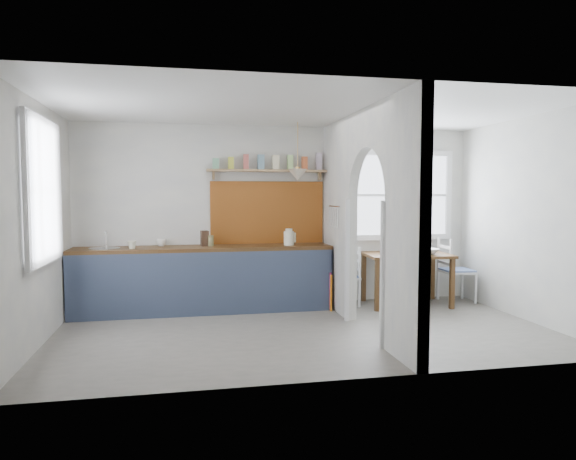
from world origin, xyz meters
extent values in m
cube|color=gray|center=(0.00, 0.00, 0.00)|extent=(5.80, 3.20, 0.01)
cube|color=silver|center=(0.00, 0.00, 2.60)|extent=(5.80, 3.20, 0.01)
cube|color=silver|center=(0.00, 1.60, 1.30)|extent=(5.80, 0.01, 2.60)
cube|color=silver|center=(0.00, -1.60, 1.30)|extent=(5.80, 0.01, 2.60)
cube|color=silver|center=(-2.90, 0.00, 1.30)|extent=(0.01, 3.20, 2.60)
cube|color=silver|center=(2.90, 0.00, 1.30)|extent=(0.01, 3.20, 2.60)
cube|color=silver|center=(0.70, -1.20, 1.30)|extent=(0.12, 0.80, 2.60)
cube|color=silver|center=(0.70, 1.00, 1.30)|extent=(0.12, 1.20, 2.60)
cube|color=silver|center=(0.70, -0.20, 2.08)|extent=(0.12, 1.20, 1.05)
cube|color=brown|center=(-1.13, 1.30, 0.88)|extent=(3.50, 0.60, 0.05)
cube|color=#363E55|center=(-1.13, 1.01, 0.42)|extent=(3.50, 0.03, 0.85)
cube|color=#442F20|center=(-1.13, 1.35, 0.42)|extent=(3.46, 0.45, 0.85)
cylinder|color=silver|center=(-2.43, 1.30, 0.89)|extent=(0.40, 0.40, 0.02)
cube|color=#914918|center=(-0.20, 1.58, 1.35)|extent=(1.65, 0.03, 0.90)
cube|color=#9A7958|center=(-0.20, 1.49, 1.95)|extent=(1.75, 0.20, 0.03)
cube|color=#528867|center=(-0.95, 1.49, 2.06)|extent=(0.09, 0.09, 0.18)
cube|color=#A5AB27|center=(-0.74, 1.49, 2.06)|extent=(0.09, 0.09, 0.18)
cube|color=#A0423A|center=(-0.52, 1.49, 2.06)|extent=(0.09, 0.09, 0.18)
cube|color=slate|center=(-0.31, 1.49, 2.06)|extent=(0.09, 0.09, 0.18)
cube|color=beige|center=(-0.10, 1.49, 2.06)|extent=(0.09, 0.09, 0.18)
cube|color=#8FBA64|center=(0.11, 1.49, 2.06)|extent=(0.09, 0.09, 0.18)
cube|color=#AA461C|center=(0.33, 1.49, 2.06)|extent=(0.09, 0.09, 0.18)
cube|color=#A493A8|center=(0.54, 1.49, 2.06)|extent=(0.09, 0.09, 0.18)
cone|color=beige|center=(0.15, 1.15, 1.88)|extent=(0.26, 0.26, 0.16)
cylinder|color=silver|center=(0.61, 0.90, 1.45)|extent=(0.02, 0.50, 0.02)
imported|color=silver|center=(-2.07, 1.17, 0.95)|extent=(0.14, 0.14, 0.11)
imported|color=silver|center=(-1.71, 1.43, 0.95)|extent=(0.14, 0.14, 0.10)
cube|color=#442F20|center=(-1.12, 1.36, 1.01)|extent=(0.12, 0.15, 0.21)
cylinder|color=olive|center=(-1.04, 1.33, 0.97)|extent=(0.10, 0.10, 0.15)
cube|color=#B72E75|center=(0.58, 0.99, 0.28)|extent=(0.02, 0.03, 0.51)
cube|color=orange|center=(0.58, 0.95, 0.25)|extent=(0.02, 0.03, 0.51)
imported|color=white|center=(2.00, 1.00, 0.80)|extent=(0.39, 0.39, 0.08)
imported|color=gray|center=(1.61, 0.98, 0.80)|extent=(0.11, 0.11, 0.09)
cylinder|color=black|center=(1.45, 1.10, 0.76)|extent=(0.23, 0.23, 0.02)
imported|color=#5B326F|center=(1.88, 1.34, 0.84)|extent=(0.19, 0.19, 0.17)
camera|label=1|loc=(-1.38, -5.78, 1.61)|focal=32.00mm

